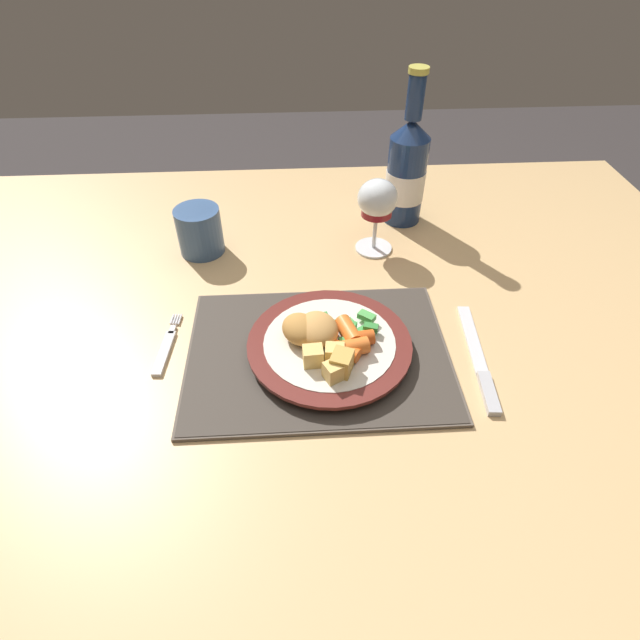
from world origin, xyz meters
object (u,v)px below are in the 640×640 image
table_knife (480,365)px  wine_glass (377,202)px  dining_table (316,360)px  bottle (406,171)px  dinner_plate (329,346)px  drinking_cup (199,230)px  fork (166,348)px

table_knife → wine_glass: wine_glass is taller
dining_table → bottle: (0.18, 0.30, 0.17)m
dinner_plate → bottle: 0.41m
bottle → drinking_cup: bottle is taller
drinking_cup → fork: bearing=-95.6°
wine_glass → bottle: size_ratio=0.48×
fork → wine_glass: wine_glass is taller
fork → drinking_cup: size_ratio=1.52×
dining_table → bottle: 0.40m
wine_glass → drinking_cup: bearing=177.7°
drinking_cup → wine_glass: bearing=-2.3°
table_knife → drinking_cup: 0.52m
bottle → drinking_cup: bearing=-166.7°
dining_table → fork: fork is taller
fork → wine_glass: (0.33, 0.24, 0.09)m
wine_glass → bottle: 0.12m
fork → bottle: size_ratio=0.45×
fork → bottle: (0.40, 0.34, 0.10)m
bottle → fork: bearing=-139.8°
fork → drinking_cup: 0.26m
table_knife → bottle: bottle is taller
dining_table → fork: 0.23m
table_knife → fork: bearing=172.3°
dinner_plate → drinking_cup: drinking_cup is taller
bottle → drinking_cup: 0.39m
dining_table → dinner_plate: dinner_plate is taller
dining_table → drinking_cup: size_ratio=17.28×
fork → table_knife: bearing=-7.7°
dinner_plate → drinking_cup: (-0.21, 0.27, 0.03)m
dining_table → drinking_cup: drinking_cup is taller
fork → wine_glass: bearing=35.5°
drinking_cup → bottle: bearing=13.3°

